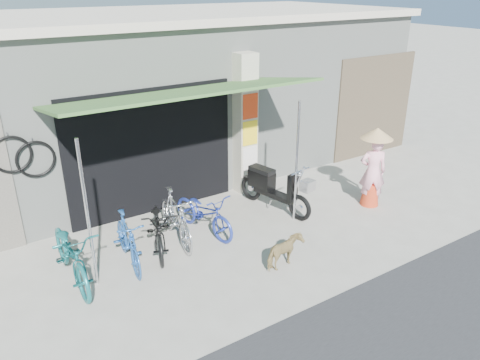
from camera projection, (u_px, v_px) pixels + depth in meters
ground at (281, 249)px, 8.16m from camera, size 80.00×80.00×0.00m
bicycle_shop at (155, 91)px, 11.36m from camera, size 12.30×5.30×3.66m
shop_pillar at (244, 125)px, 9.88m from camera, size 0.42×0.44×3.00m
awning at (185, 95)px, 7.97m from camera, size 4.60×1.88×2.72m
neighbour_right at (374, 106)px, 12.14m from camera, size 2.60×0.06×2.60m
bike_teal at (71, 254)px, 7.13m from camera, size 0.65×1.85×0.97m
bike_blue at (128, 241)px, 7.56m from camera, size 0.58×1.51×0.88m
bike_black at (159, 227)px, 8.00m from camera, size 1.09×1.73×0.86m
bike_silver at (176, 217)px, 8.22m from camera, size 0.63×1.64×0.96m
bike_navy at (204, 213)px, 8.55m from camera, size 0.84×1.63×0.82m
street_dog at (285, 252)px, 7.55m from camera, size 0.70×0.42×0.56m
moped at (273, 188)px, 9.42m from camera, size 0.65×1.82×1.04m
nun at (373, 167)px, 9.46m from camera, size 0.65×0.64×1.66m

